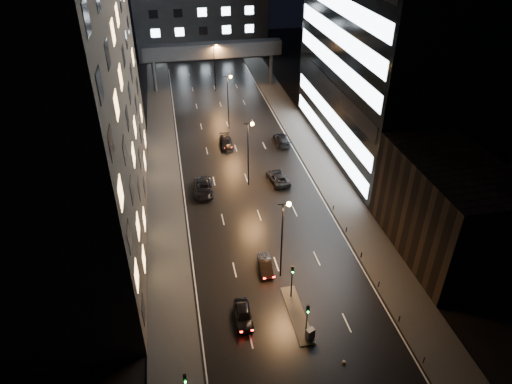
{
  "coord_description": "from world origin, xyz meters",
  "views": [
    {
      "loc": [
        -10.29,
        -29.2,
        36.63
      ],
      "look_at": [
        -0.5,
        19.76,
        4.0
      ],
      "focal_mm": 32.0,
      "sensor_mm": 36.0,
      "label": 1
    }
  ],
  "objects_px": {
    "utility_cabinet": "(310,334)",
    "car_toward_b": "(282,140)",
    "car_away_b": "(265,266)",
    "car_toward_a": "(278,178)",
    "car_away_c": "(203,188)",
    "car_away_d": "(226,142)",
    "car_away_a": "(243,315)"
  },
  "relations": [
    {
      "from": "car_away_c",
      "to": "car_toward_b",
      "type": "distance_m",
      "value": 19.83
    },
    {
      "from": "car_away_a",
      "to": "car_away_c",
      "type": "distance_m",
      "value": 24.64
    },
    {
      "from": "car_away_b",
      "to": "car_away_a",
      "type": "bearing_deg",
      "value": -115.27
    },
    {
      "from": "car_away_b",
      "to": "utility_cabinet",
      "type": "relative_size",
      "value": 3.31
    },
    {
      "from": "car_away_b",
      "to": "car_away_c",
      "type": "relative_size",
      "value": 0.7
    },
    {
      "from": "car_away_d",
      "to": "utility_cabinet",
      "type": "bearing_deg",
      "value": -87.03
    },
    {
      "from": "car_away_b",
      "to": "car_away_c",
      "type": "bearing_deg",
      "value": 110.54
    },
    {
      "from": "car_away_a",
      "to": "car_away_c",
      "type": "xyz_separation_m",
      "value": [
        -1.56,
        24.59,
        0.07
      ]
    },
    {
      "from": "car_away_b",
      "to": "car_away_c",
      "type": "distance_m",
      "value": 18.55
    },
    {
      "from": "car_away_c",
      "to": "car_toward_a",
      "type": "xyz_separation_m",
      "value": [
        11.35,
        0.82,
        -0.06
      ]
    },
    {
      "from": "car_away_a",
      "to": "car_away_c",
      "type": "bearing_deg",
      "value": 95.56
    },
    {
      "from": "car_away_a",
      "to": "car_toward_b",
      "type": "height_order",
      "value": "car_toward_b"
    },
    {
      "from": "car_away_b",
      "to": "utility_cabinet",
      "type": "bearing_deg",
      "value": -74.39
    },
    {
      "from": "car_away_b",
      "to": "utility_cabinet",
      "type": "xyz_separation_m",
      "value": [
        2.2,
        -10.5,
        0.1
      ]
    },
    {
      "from": "car_toward_a",
      "to": "utility_cabinet",
      "type": "distance_m",
      "value": 29.33
    },
    {
      "from": "car_toward_a",
      "to": "car_away_a",
      "type": "bearing_deg",
      "value": 61.55
    },
    {
      "from": "car_away_b",
      "to": "car_away_c",
      "type": "xyz_separation_m",
      "value": [
        -5.35,
        17.76,
        0.14
      ]
    },
    {
      "from": "utility_cabinet",
      "to": "car_away_b",
      "type": "bearing_deg",
      "value": 79.97
    },
    {
      "from": "car_toward_b",
      "to": "car_away_c",
      "type": "bearing_deg",
      "value": 42.86
    },
    {
      "from": "car_away_c",
      "to": "car_away_d",
      "type": "distance_m",
      "value": 14.98
    },
    {
      "from": "utility_cabinet",
      "to": "car_toward_b",
      "type": "bearing_deg",
      "value": 57.9
    },
    {
      "from": "car_away_b",
      "to": "utility_cabinet",
      "type": "height_order",
      "value": "utility_cabinet"
    },
    {
      "from": "car_away_b",
      "to": "car_toward_b",
      "type": "xyz_separation_m",
      "value": [
        9.64,
        30.75,
        0.14
      ]
    },
    {
      "from": "car_away_b",
      "to": "car_toward_b",
      "type": "distance_m",
      "value": 32.22
    },
    {
      "from": "car_away_b",
      "to": "utility_cabinet",
      "type": "distance_m",
      "value": 10.72
    },
    {
      "from": "car_away_c",
      "to": "car_away_d",
      "type": "xyz_separation_m",
      "value": [
        5.35,
        13.99,
        -0.07
      ]
    },
    {
      "from": "car_away_b",
      "to": "car_toward_b",
      "type": "relative_size",
      "value": 0.72
    },
    {
      "from": "car_away_c",
      "to": "utility_cabinet",
      "type": "height_order",
      "value": "car_away_c"
    },
    {
      "from": "car_away_c",
      "to": "car_away_d",
      "type": "bearing_deg",
      "value": 72.11
    },
    {
      "from": "car_away_a",
      "to": "car_away_b",
      "type": "relative_size",
      "value": 1.06
    },
    {
      "from": "car_away_b",
      "to": "car_toward_a",
      "type": "distance_m",
      "value": 19.53
    },
    {
      "from": "car_away_a",
      "to": "utility_cabinet",
      "type": "bearing_deg",
      "value": -29.5
    }
  ]
}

